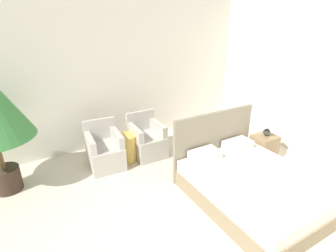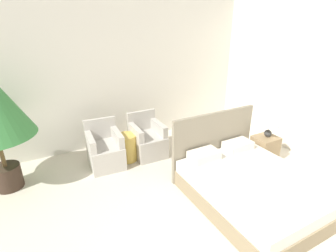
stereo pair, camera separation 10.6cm
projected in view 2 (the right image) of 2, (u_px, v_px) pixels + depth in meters
name	position (u px, v px, depth m)	size (l,w,h in m)	color
wall_back	(118.00, 75.00, 5.27)	(10.00, 0.06, 2.90)	silver
wall_side	(327.00, 85.00, 4.50)	(0.06, 10.00, 2.90)	silver
bed	(250.00, 185.00, 3.86)	(1.60, 1.97, 1.11)	#8C7A5B
armchair_near_window_left	(105.00, 151.00, 4.76)	(0.62, 0.70, 0.82)	#B7B2A8
armchair_near_window_right	(148.00, 141.00, 5.13)	(0.59, 0.68, 0.82)	#B7B2A8
nightstand	(264.00, 149.00, 4.87)	(0.42, 0.37, 0.51)	#937A56
table_lamp	(270.00, 122.00, 4.67)	(0.34, 0.34, 0.41)	#333333
side_table	(127.00, 147.00, 4.94)	(0.37, 0.37, 0.52)	gold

